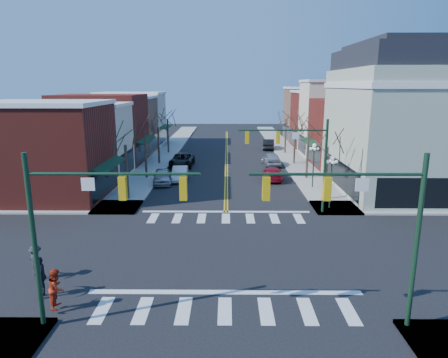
{
  "coord_description": "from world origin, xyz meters",
  "views": [
    {
      "loc": [
        0.09,
        -21.84,
        9.62
      ],
      "look_at": [
        -0.15,
        7.04,
        2.8
      ],
      "focal_mm": 32.0,
      "sensor_mm": 36.0,
      "label": 1
    }
  ],
  "objects_px": {
    "pedestrian_dark_b": "(36,261)",
    "pedestrian_dark_a": "(41,275)",
    "victorian_corner": "(409,119)",
    "car_left_near": "(162,176)",
    "lamppost_corner": "(331,173)",
    "car_right_mid": "(271,159)",
    "car_right_near": "(272,173)",
    "lamppost_midblock": "(314,158)",
    "car_left_mid": "(180,174)",
    "pedestrian_red_b": "(57,288)",
    "car_left_far": "(182,160)",
    "car_right_far": "(268,144)"
  },
  "relations": [
    {
      "from": "pedestrian_dark_b",
      "to": "lamppost_corner",
      "type": "bearing_deg",
      "value": -107.98
    },
    {
      "from": "pedestrian_dark_b",
      "to": "pedestrian_dark_a",
      "type": "bearing_deg",
      "value": 159.53
    },
    {
      "from": "car_left_far",
      "to": "car_right_mid",
      "type": "height_order",
      "value": "car_right_mid"
    },
    {
      "from": "lamppost_corner",
      "to": "car_left_mid",
      "type": "relative_size",
      "value": 1.01
    },
    {
      "from": "car_left_far",
      "to": "lamppost_corner",
      "type": "bearing_deg",
      "value": -49.4
    },
    {
      "from": "pedestrian_dark_a",
      "to": "lamppost_corner",
      "type": "bearing_deg",
      "value": 102.26
    },
    {
      "from": "victorian_corner",
      "to": "car_right_far",
      "type": "bearing_deg",
      "value": 112.5
    },
    {
      "from": "car_left_far",
      "to": "car_right_mid",
      "type": "xyz_separation_m",
      "value": [
        10.86,
        0.72,
        0.02
      ]
    },
    {
      "from": "car_right_near",
      "to": "car_left_far",
      "type": "bearing_deg",
      "value": -32.71
    },
    {
      "from": "victorian_corner",
      "to": "pedestrian_red_b",
      "type": "relative_size",
      "value": 7.98
    },
    {
      "from": "car_right_mid",
      "to": "pedestrian_red_b",
      "type": "bearing_deg",
      "value": 64.59
    },
    {
      "from": "car_right_mid",
      "to": "pedestrian_dark_b",
      "type": "bearing_deg",
      "value": 59.17
    },
    {
      "from": "victorian_corner",
      "to": "car_right_far",
      "type": "distance_m",
      "value": 27.04
    },
    {
      "from": "car_right_far",
      "to": "pedestrian_dark_b",
      "type": "xyz_separation_m",
      "value": [
        -15.94,
        -42.2,
        0.2
      ]
    },
    {
      "from": "car_left_near",
      "to": "car_left_far",
      "type": "distance_m",
      "value": 8.74
    },
    {
      "from": "lamppost_corner",
      "to": "car_right_mid",
      "type": "distance_m",
      "value": 18.11
    },
    {
      "from": "lamppost_midblock",
      "to": "car_right_near",
      "type": "xyz_separation_m",
      "value": [
        -3.4,
        3.62,
        -2.3
      ]
    },
    {
      "from": "pedestrian_dark_b",
      "to": "pedestrian_red_b",
      "type": "bearing_deg",
      "value": 166.46
    },
    {
      "from": "car_left_far",
      "to": "pedestrian_red_b",
      "type": "relative_size",
      "value": 3.14
    },
    {
      "from": "lamppost_corner",
      "to": "car_right_far",
      "type": "bearing_deg",
      "value": 93.39
    },
    {
      "from": "victorian_corner",
      "to": "lamppost_midblock",
      "type": "relative_size",
      "value": 3.29
    },
    {
      "from": "pedestrian_red_b",
      "to": "pedestrian_dark_b",
      "type": "distance_m",
      "value": 3.64
    },
    {
      "from": "car_left_far",
      "to": "victorian_corner",
      "type": "bearing_deg",
      "value": -24.73
    },
    {
      "from": "victorian_corner",
      "to": "pedestrian_dark_b",
      "type": "relative_size",
      "value": 8.54
    },
    {
      "from": "lamppost_corner",
      "to": "car_right_near",
      "type": "relative_size",
      "value": 0.95
    },
    {
      "from": "lamppost_midblock",
      "to": "pedestrian_red_b",
      "type": "bearing_deg",
      "value": -126.2
    },
    {
      "from": "car_right_near",
      "to": "pedestrian_dark_b",
      "type": "relative_size",
      "value": 2.74
    },
    {
      "from": "car_left_near",
      "to": "pedestrian_dark_b",
      "type": "distance_m",
      "value": 20.44
    },
    {
      "from": "car_left_near",
      "to": "pedestrian_dark_b",
      "type": "bearing_deg",
      "value": -106.48
    },
    {
      "from": "lamppost_midblock",
      "to": "car_left_mid",
      "type": "relative_size",
      "value": 1.01
    },
    {
      "from": "pedestrian_red_b",
      "to": "pedestrian_dark_a",
      "type": "bearing_deg",
      "value": 38.07
    },
    {
      "from": "victorian_corner",
      "to": "car_left_near",
      "type": "xyz_separation_m",
      "value": [
        -22.9,
        2.38,
        -5.92
      ]
    },
    {
      "from": "lamppost_corner",
      "to": "car_left_near",
      "type": "distance_m",
      "value": 16.98
    },
    {
      "from": "lamppost_midblock",
      "to": "car_left_mid",
      "type": "height_order",
      "value": "lamppost_midblock"
    },
    {
      "from": "car_left_near",
      "to": "pedestrian_red_b",
      "type": "bearing_deg",
      "value": -99.87
    },
    {
      "from": "lamppost_corner",
      "to": "car_left_mid",
      "type": "bearing_deg",
      "value": 143.01
    },
    {
      "from": "lamppost_corner",
      "to": "pedestrian_red_b",
      "type": "bearing_deg",
      "value": -136.55
    },
    {
      "from": "car_right_far",
      "to": "pedestrian_red_b",
      "type": "xyz_separation_m",
      "value": [
        -13.7,
        -45.07,
        0.26
      ]
    },
    {
      "from": "lamppost_midblock",
      "to": "car_left_far",
      "type": "xyz_separation_m",
      "value": [
        -13.57,
        10.56,
        -2.18
      ]
    },
    {
      "from": "car_right_far",
      "to": "pedestrian_dark_a",
      "type": "xyz_separation_m",
      "value": [
        -14.89,
        -43.95,
        0.29
      ]
    },
    {
      "from": "car_right_near",
      "to": "pedestrian_dark_b",
      "type": "height_order",
      "value": "pedestrian_dark_b"
    },
    {
      "from": "car_left_mid",
      "to": "car_right_near",
      "type": "height_order",
      "value": "car_left_mid"
    },
    {
      "from": "car_right_near",
      "to": "pedestrian_dark_b",
      "type": "xyz_separation_m",
      "value": [
        -14.34,
        -21.94,
        0.32
      ]
    },
    {
      "from": "victorian_corner",
      "to": "car_left_far",
      "type": "relative_size",
      "value": 2.54
    },
    {
      "from": "victorian_corner",
      "to": "car_right_near",
      "type": "distance_m",
      "value": 13.78
    },
    {
      "from": "car_left_mid",
      "to": "car_right_far",
      "type": "height_order",
      "value": "car_right_far"
    },
    {
      "from": "car_left_far",
      "to": "pedestrian_red_b",
      "type": "height_order",
      "value": "pedestrian_red_b"
    },
    {
      "from": "car_right_far",
      "to": "pedestrian_red_b",
      "type": "bearing_deg",
      "value": 78.42
    },
    {
      "from": "victorian_corner",
      "to": "car_left_mid",
      "type": "xyz_separation_m",
      "value": [
        -21.3,
        3.79,
        -5.95
      ]
    },
    {
      "from": "car_left_mid",
      "to": "pedestrian_red_b",
      "type": "bearing_deg",
      "value": -98.09
    }
  ]
}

